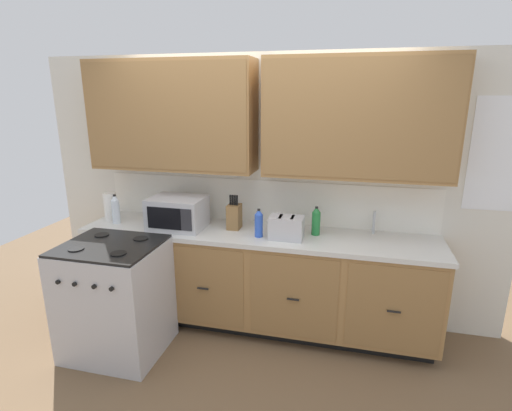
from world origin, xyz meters
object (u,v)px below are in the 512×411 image
knife_block (234,216)px  paper_towel_roll (110,206)px  bottle_green (316,221)px  stove_range (115,298)px  microwave (177,213)px  bottle_blue (259,223)px  bottle_clear (116,209)px  toaster (286,228)px

knife_block → paper_towel_roll: bearing=-178.5°
paper_towel_roll → bottle_green: bearing=1.2°
stove_range → bottle_green: bearing=24.2°
microwave → bottle_blue: 0.76m
bottle_clear → bottle_green: 1.84m
paper_towel_roll → bottle_green: (1.95, 0.04, -0.01)m
stove_range → bottle_blue: size_ratio=3.89×
bottle_clear → bottle_green: bearing=4.0°
stove_range → paper_towel_roll: size_ratio=3.65×
stove_range → paper_towel_roll: (-0.41, 0.65, 0.57)m
knife_block → bottle_blue: size_ratio=1.27×
microwave → knife_block: size_ratio=1.55×
bottle_clear → knife_block: bearing=6.1°
bottle_clear → bottle_blue: bearing=-1.5°
stove_range → toaster: (1.31, 0.54, 0.54)m
microwave → toaster: bearing=-2.3°
microwave → bottle_green: size_ratio=1.92×
stove_range → paper_towel_roll: paper_towel_roll is taller
stove_range → toaster: bearing=22.4°
microwave → toaster: 0.99m
bottle_blue → knife_block: bearing=149.4°
paper_towel_roll → bottle_clear: 0.14m
microwave → paper_towel_roll: (-0.73, 0.07, -0.01)m
toaster → knife_block: bearing=164.0°
toaster → paper_towel_roll: 1.72m
microwave → paper_towel_roll: bearing=174.4°
stove_range → paper_towel_roll: bearing=122.3°
stove_range → bottle_blue: bearing=26.1°
stove_range → toaster: toaster is taller
bottle_clear → bottle_blue: bottle_clear is taller
toaster → bottle_blue: bottle_blue is taller
toaster → bottle_blue: bearing=-177.0°
toaster → bottle_green: size_ratio=1.12×
bottle_green → bottle_blue: size_ratio=1.02×
microwave → bottle_clear: 0.61m
stove_range → microwave: microwave is taller
knife_block → microwave: bearing=-168.4°
knife_block → bottle_clear: size_ratio=1.13×
bottle_clear → bottle_green: (1.83, 0.13, -0.01)m
microwave → bottle_green: 1.23m
knife_block → paper_towel_roll: (-1.22, -0.03, 0.01)m
knife_block → bottle_clear: bearing=-173.9°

